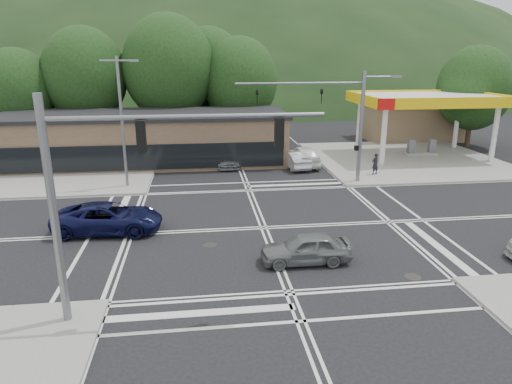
{
  "coord_description": "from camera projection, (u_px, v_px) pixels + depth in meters",
  "views": [
    {
      "loc": [
        -3.39,
        -23.07,
        9.15
      ],
      "look_at": [
        -0.15,
        2.18,
        1.4
      ],
      "focal_mm": 32.0,
      "sensor_mm": 36.0,
      "label": 1
    }
  ],
  "objects": [
    {
      "name": "streetlight_nw",
      "position": [
        123.0,
        116.0,
        31.01
      ],
      "size": [
        2.5,
        0.25,
        9.0
      ],
      "color": "slate",
      "rests_on": "ground"
    },
    {
      "name": "car_grey_center",
      "position": [
        305.0,
        248.0,
        20.65
      ],
      "size": [
        4.11,
        1.68,
        1.4
      ],
      "primitive_type": "imported",
      "rotation": [
        0.0,
        0.0,
        -1.58
      ],
      "color": "slate",
      "rests_on": "ground"
    },
    {
      "name": "hill_north",
      "position": [
        210.0,
        93.0,
        110.37
      ],
      "size": [
        252.0,
        126.0,
        140.0
      ],
      "primitive_type": "ellipsoid",
      "color": "black",
      "rests_on": "ground"
    },
    {
      "name": "signal_mast_ne",
      "position": [
        345.0,
        114.0,
        32.12
      ],
      "size": [
        11.65,
        0.3,
        8.0
      ],
      "color": "slate",
      "rests_on": "ground"
    },
    {
      "name": "tree_n_d",
      "position": [
        18.0,
        90.0,
        42.66
      ],
      "size": [
        6.8,
        6.8,
        9.76
      ],
      "color": "#382619",
      "rests_on": "ground"
    },
    {
      "name": "gas_station_canopy",
      "position": [
        426.0,
        101.0,
        40.74
      ],
      "size": [
        12.32,
        8.34,
        5.75
      ],
      "color": "silver",
      "rests_on": "ground"
    },
    {
      "name": "pedestrian",
      "position": [
        375.0,
        164.0,
        35.25
      ],
      "size": [
        0.71,
        0.6,
        1.65
      ],
      "primitive_type": "imported",
      "rotation": [
        0.0,
        0.0,
        3.54
      ],
      "color": "black",
      "rests_on": "sidewalk_ne"
    },
    {
      "name": "tree_ne",
      "position": [
        474.0,
        88.0,
        45.17
      ],
      "size": [
        7.2,
        7.2,
        9.99
      ],
      "color": "#382619",
      "rests_on": "ground"
    },
    {
      "name": "commercial_row",
      "position": [
        145.0,
        139.0,
        39.54
      ],
      "size": [
        24.0,
        8.0,
        4.0
      ],
      "primitive_type": "cube",
      "color": "brown",
      "rests_on": "ground"
    },
    {
      "name": "tree_n_a",
      "position": [
        85.0,
        75.0,
        43.96
      ],
      "size": [
        8.0,
        8.0,
        11.75
      ],
      "color": "#382619",
      "rests_on": "ground"
    },
    {
      "name": "tree_n_e",
      "position": [
        209.0,
        73.0,
        49.21
      ],
      "size": [
        8.4,
        8.4,
        11.98
      ],
      "color": "#382619",
      "rests_on": "ground"
    },
    {
      "name": "convenience_store",
      "position": [
        410.0,
        122.0,
        50.57
      ],
      "size": [
        10.0,
        6.0,
        3.8
      ],
      "primitive_type": "cube",
      "color": "#846B4F",
      "rests_on": "ground"
    },
    {
      "name": "sidewalk_ne",
      "position": [
        405.0,
        159.0,
        41.01
      ],
      "size": [
        16.0,
        16.0,
        0.15
      ],
      "primitive_type": "cube",
      "color": "gray",
      "rests_on": "ground"
    },
    {
      "name": "tree_n_c",
      "position": [
        240.0,
        81.0,
        45.97
      ],
      "size": [
        7.6,
        7.6,
        10.87
      ],
      "color": "#382619",
      "rests_on": "ground"
    },
    {
      "name": "signal_mast_sw",
      "position": [
        107.0,
        182.0,
        14.92
      ],
      "size": [
        9.14,
        0.28,
        8.0
      ],
      "color": "slate",
      "rests_on": "ground"
    },
    {
      "name": "car_blue_west",
      "position": [
        108.0,
        218.0,
        24.2
      ],
      "size": [
        5.79,
        2.96,
        1.57
      ],
      "primitive_type": "imported",
      "rotation": [
        0.0,
        0.0,
        1.51
      ],
      "color": "#0B0E34",
      "rests_on": "ground"
    },
    {
      "name": "car_queue_b",
      "position": [
        304.0,
        155.0,
        38.67
      ],
      "size": [
        2.06,
        5.07,
        1.72
      ],
      "primitive_type": "imported",
      "rotation": [
        0.0,
        0.0,
        3.14
      ],
      "color": "white",
      "rests_on": "ground"
    },
    {
      "name": "tree_n_b",
      "position": [
        169.0,
        68.0,
        44.74
      ],
      "size": [
        9.0,
        9.0,
        12.98
      ],
      "color": "#382619",
      "rests_on": "ground"
    },
    {
      "name": "car_queue_a",
      "position": [
        295.0,
        159.0,
        37.9
      ],
      "size": [
        1.95,
        4.42,
        1.41
      ],
      "primitive_type": "imported",
      "rotation": [
        0.0,
        0.0,
        3.25
      ],
      "color": "#B0B2B7",
      "rests_on": "ground"
    },
    {
      "name": "sidewalk_nw",
      "position": [
        57.0,
        169.0,
        37.35
      ],
      "size": [
        16.0,
        16.0,
        0.15
      ],
      "primitive_type": "cube",
      "color": "gray",
      "rests_on": "ground"
    },
    {
      "name": "car_northbound",
      "position": [
        226.0,
        158.0,
        38.67
      ],
      "size": [
        2.31,
        4.88,
        1.38
      ],
      "primitive_type": "imported",
      "rotation": [
        0.0,
        0.0,
        0.08
      ],
      "color": "slate",
      "rests_on": "ground"
    },
    {
      "name": "ground",
      "position": [
        264.0,
        228.0,
        24.97
      ],
      "size": [
        120.0,
        120.0,
        0.0
      ],
      "primitive_type": "plane",
      "color": "black",
      "rests_on": "ground"
    }
  ]
}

